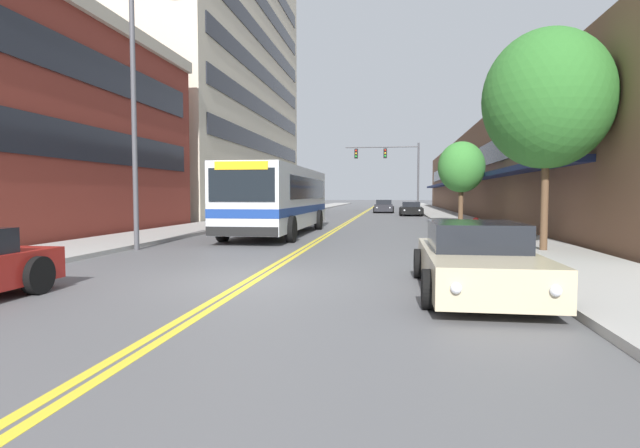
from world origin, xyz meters
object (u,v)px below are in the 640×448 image
Objects in this scene: car_navy_parked_left_mid at (310,208)px; car_beige_parked_right_foreground at (476,260)px; fire_hydrant at (475,228)px; street_tree_right_near at (547,99)px; car_charcoal_moving_lead at (384,207)px; traffic_signal_mast at (393,163)px; street_lamp_left_near at (140,100)px; street_tree_right_mid at (461,167)px; car_black_parked_right_mid at (411,209)px; city_bus at (280,197)px.

car_beige_parked_right_foreground is (8.72, -33.59, -0.00)m from car_navy_parked_left_mid.
fire_hydrant is at bearing -66.54° from car_navy_parked_left_mid.
car_navy_parked_left_mid is 29.99m from street_tree_right_near.
car_navy_parked_left_mid reaches higher than car_charcoal_moving_lead.
car_navy_parked_left_mid is 9.56m from car_charcoal_moving_lead.
traffic_signal_mast is at bearing 97.86° from street_tree_right_near.
car_charcoal_moving_lead is 0.55× the size of street_lamp_left_near.
street_tree_right_mid is at bearing 50.68° from street_lamp_left_near.
fire_hydrant is (11.03, 4.27, -4.24)m from street_lamp_left_near.
car_charcoal_moving_lead is 0.69× the size of street_tree_right_near.
street_tree_right_near reaches higher than car_beige_parked_right_foreground.
car_black_parked_right_mid is 30.35m from street_lamp_left_near.
car_charcoal_moving_lead is at bearing 81.59° from city_bus.
car_charcoal_moving_lead is (4.15, 28.07, -1.08)m from city_bus.
street_tree_right_near is at bearing 64.82° from car_beige_parked_right_foreground.
car_charcoal_moving_lead is 5.64× the size of fire_hydrant.
street_tree_right_near is (5.37, -34.55, 3.97)m from car_charcoal_moving_lead.
city_bus is at bearing 160.98° from fire_hydrant.
car_black_parked_right_mid is at bearing -71.41° from traffic_signal_mast.
car_beige_parked_right_foreground is 1.08× the size of car_charcoal_moving_lead.
city_bus reaches higher than car_charcoal_moving_lead.
traffic_signal_mast is (-1.57, 4.65, 4.22)m from car_black_parked_right_mid.
street_tree_right_near reaches higher than car_black_parked_right_mid.
street_tree_right_near reaches higher than car_navy_parked_left_mid.
city_bus is 2.44× the size of street_tree_right_mid.
street_tree_right_near is (4.50, -32.59, -0.22)m from traffic_signal_mast.
traffic_signal_mast is at bearing 92.31° from car_beige_parked_right_foreground.
street_lamp_left_near is at bearing 149.21° from car_beige_parked_right_foreground.
car_charcoal_moving_lead is 0.64× the size of traffic_signal_mast.
street_lamp_left_near is (-7.91, -33.18, -0.01)m from traffic_signal_mast.
fire_hydrant is at bearing -83.84° from traffic_signal_mast.
city_bus is 28.39m from car_charcoal_moving_lead.
fire_hydrant is (-1.38, 3.68, -4.03)m from street_tree_right_near.
street_lamp_left_near is at bearing -177.28° from street_tree_right_near.
street_tree_right_near is 13.87m from street_tree_right_mid.
city_bus reaches higher than car_beige_parked_right_foreground.
street_tree_right_near is 1.38× the size of street_tree_right_mid.
car_black_parked_right_mid is at bearing 71.63° from street_lamp_left_near.
car_black_parked_right_mid is 14.59m from street_tree_right_mid.
car_black_parked_right_mid is (-0.00, 34.17, -0.03)m from car_beige_parked_right_foreground.
street_tree_right_mid is at bearing -77.10° from car_charcoal_moving_lead.
street_tree_right_mid is at bearing 39.41° from city_bus.
street_tree_right_mid is (8.90, 7.31, 1.67)m from city_bus.
fire_hydrant is at bearing 21.18° from street_lamp_left_near.
car_black_parked_right_mid is 1.02× the size of car_charcoal_moving_lead.
car_beige_parked_right_foreground reaches higher than car_black_parked_right_mid.
street_lamp_left_near reaches higher than fire_hydrant.
car_beige_parked_right_foreground is (6.59, -12.72, -1.08)m from city_bus.
street_lamp_left_near is (-2.89, -7.08, 3.10)m from city_bus.
street_lamp_left_near is at bearing -108.37° from car_black_parked_right_mid.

